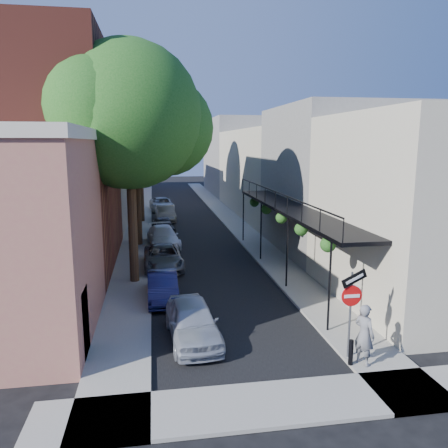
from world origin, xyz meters
name	(u,v)px	position (x,y,z in m)	size (l,w,h in m)	color
ground	(258,386)	(0.00, 0.00, 0.00)	(160.00, 160.00, 0.00)	black
road_surface	(183,215)	(0.00, 30.00, 0.01)	(6.00, 64.00, 0.01)	black
sidewalk_left	(141,216)	(-4.00, 30.00, 0.06)	(2.00, 64.00, 0.12)	gray
sidewalk_right	(225,214)	(4.00, 30.00, 0.06)	(2.00, 64.00, 0.12)	gray
sidewalk_cross	(267,404)	(0.00, -1.00, 0.06)	(12.00, 2.00, 0.12)	gray
buildings_left	(76,165)	(-9.30, 28.76, 4.94)	(10.10, 59.10, 12.00)	#B0745A
buildings_right	(277,168)	(8.99, 29.49, 4.42)	(9.80, 55.00, 10.00)	beige
sign_post	(352,299)	(3.16, 0.97, 2.04)	(0.89, 0.17, 2.99)	#595B60
bollard	(351,352)	(3.00, 0.50, 0.52)	(0.14, 0.14, 0.80)	black
oak_near	(138,119)	(-3.37, 10.26, 7.88)	(7.48, 6.80, 11.42)	#342114
oak_mid	(142,139)	(-3.42, 18.23, 7.06)	(6.60, 6.00, 10.20)	#342114
oak_far	(144,125)	(-3.35, 27.27, 8.26)	(7.70, 7.00, 11.90)	#342114
parked_car_a	(193,321)	(-1.57, 3.21, 0.70)	(1.65, 4.10, 1.40)	#A5ABB7
parked_car_b	(163,287)	(-2.50, 7.39, 0.60)	(1.28, 3.66, 1.21)	#151642
parked_car_c	(163,257)	(-2.34, 12.33, 0.62)	(2.07, 4.50, 1.25)	slate
parked_car_d	(163,237)	(-2.20, 17.58, 0.66)	(1.86, 4.58, 1.33)	white
parked_car_e	(164,225)	(-2.07, 21.96, 0.61)	(1.44, 3.59, 1.22)	black
parked_car_f	(166,213)	(-1.76, 27.18, 0.69)	(1.46, 4.19, 1.38)	#6C675B
parked_car_g	(162,204)	(-1.96, 33.39, 0.66)	(2.19, 4.75, 1.32)	#9AA2AE
pedestrian	(364,334)	(3.40, 0.50, 1.07)	(0.70, 0.46, 1.91)	slate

